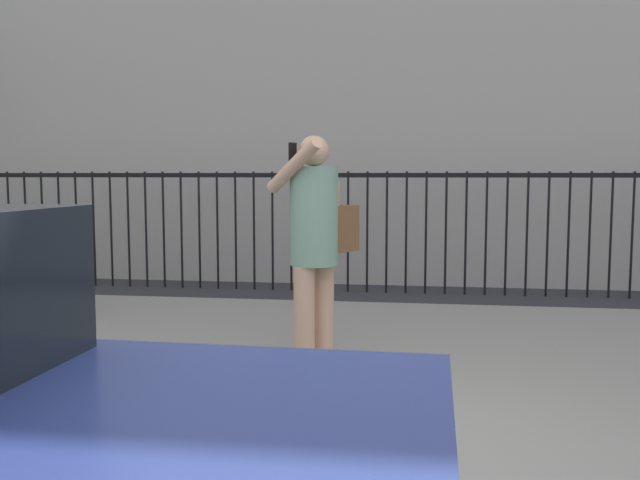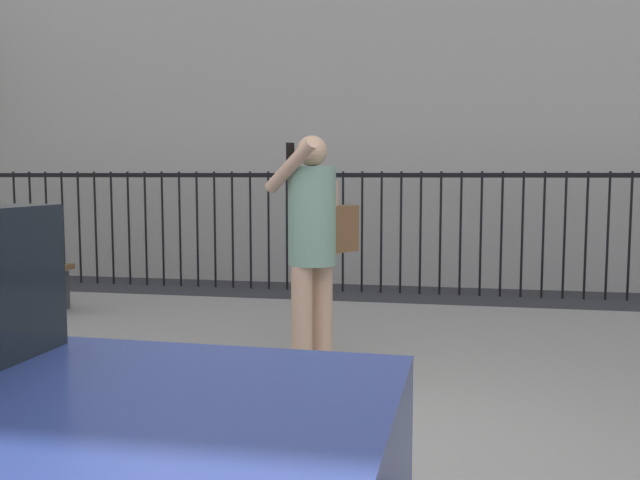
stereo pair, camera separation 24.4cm
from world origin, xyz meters
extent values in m
cube|color=gray|center=(0.00, 2.20, 0.07)|extent=(28.00, 4.40, 0.15)
cube|color=black|center=(0.00, 5.90, 1.55)|extent=(12.00, 0.04, 0.06)
cylinder|color=black|center=(-5.23, 5.90, 0.80)|extent=(0.03, 0.03, 1.60)
cylinder|color=black|center=(-4.98, 5.90, 0.80)|extent=(0.03, 0.03, 1.60)
cylinder|color=black|center=(-4.72, 5.90, 0.80)|extent=(0.03, 0.03, 1.60)
cylinder|color=black|center=(-4.47, 5.90, 0.80)|extent=(0.03, 0.03, 1.60)
cylinder|color=black|center=(-4.21, 5.90, 0.80)|extent=(0.03, 0.03, 1.60)
cylinder|color=black|center=(-3.96, 5.90, 0.80)|extent=(0.03, 0.03, 1.60)
cylinder|color=black|center=(-3.70, 5.90, 0.80)|extent=(0.03, 0.03, 1.60)
cylinder|color=black|center=(-3.45, 5.90, 0.80)|extent=(0.03, 0.03, 1.60)
cylinder|color=black|center=(-3.19, 5.90, 0.80)|extent=(0.03, 0.03, 1.60)
cylinder|color=black|center=(-2.94, 5.90, 0.80)|extent=(0.03, 0.03, 1.60)
cylinder|color=black|center=(-2.68, 5.90, 0.80)|extent=(0.03, 0.03, 1.60)
cylinder|color=black|center=(-2.43, 5.90, 0.80)|extent=(0.03, 0.03, 1.60)
cylinder|color=black|center=(-2.17, 5.90, 0.80)|extent=(0.03, 0.03, 1.60)
cylinder|color=black|center=(-1.91, 5.90, 0.80)|extent=(0.03, 0.03, 1.60)
cylinder|color=black|center=(-1.66, 5.90, 0.80)|extent=(0.03, 0.03, 1.60)
cylinder|color=black|center=(-1.40, 5.90, 0.80)|extent=(0.03, 0.03, 1.60)
cylinder|color=black|center=(-1.15, 5.90, 0.80)|extent=(0.03, 0.03, 1.60)
cylinder|color=black|center=(-0.89, 5.90, 0.80)|extent=(0.03, 0.03, 1.60)
cylinder|color=black|center=(-0.64, 5.90, 0.80)|extent=(0.03, 0.03, 1.60)
cylinder|color=black|center=(-0.38, 5.90, 0.80)|extent=(0.03, 0.03, 1.60)
cylinder|color=black|center=(-0.13, 5.90, 0.80)|extent=(0.03, 0.03, 1.60)
cylinder|color=black|center=(0.13, 5.90, 0.80)|extent=(0.03, 0.03, 1.60)
cylinder|color=black|center=(0.38, 5.90, 0.80)|extent=(0.03, 0.03, 1.60)
cylinder|color=black|center=(0.64, 5.90, 0.80)|extent=(0.03, 0.03, 1.60)
cylinder|color=black|center=(0.89, 5.90, 0.80)|extent=(0.03, 0.03, 1.60)
cylinder|color=black|center=(1.15, 5.90, 0.80)|extent=(0.03, 0.03, 1.60)
cylinder|color=black|center=(1.40, 5.90, 0.80)|extent=(0.03, 0.03, 1.60)
cylinder|color=black|center=(1.66, 5.90, 0.80)|extent=(0.03, 0.03, 1.60)
cylinder|color=black|center=(1.91, 5.90, 0.80)|extent=(0.03, 0.03, 1.60)
cylinder|color=black|center=(2.17, 5.90, 0.80)|extent=(0.03, 0.03, 1.60)
cylinder|color=black|center=(2.43, 5.90, 0.80)|extent=(0.03, 0.03, 1.60)
cylinder|color=black|center=(2.68, 5.90, 0.80)|extent=(0.03, 0.03, 1.60)
cylinder|color=black|center=(2.94, 5.90, 0.80)|extent=(0.03, 0.03, 1.60)
cylinder|color=black|center=(3.19, 5.90, 0.80)|extent=(0.03, 0.03, 1.60)
cylinder|color=tan|center=(-0.26, 1.64, 0.53)|extent=(0.15, 0.15, 0.77)
cylinder|color=tan|center=(-0.15, 1.81, 0.53)|extent=(0.15, 0.15, 0.77)
cylinder|color=gray|center=(-0.20, 1.73, 1.27)|extent=(0.47, 0.47, 0.70)
sphere|color=tan|center=(-0.20, 1.73, 1.72)|extent=(0.22, 0.22, 0.22)
cylinder|color=tan|center=(-0.32, 1.56, 1.62)|extent=(0.45, 0.36, 0.38)
cylinder|color=tan|center=(-0.09, 1.89, 1.24)|extent=(0.09, 0.09, 0.53)
cube|color=black|center=(-0.34, 1.64, 1.70)|extent=(0.05, 0.06, 0.15)
cube|color=brown|center=(-0.05, 1.94, 1.16)|extent=(0.29, 0.32, 0.34)
cube|color=#333338|center=(-3.21, 3.25, 0.35)|extent=(0.08, 0.41, 0.40)
camera|label=1|loc=(0.52, -3.02, 1.56)|focal=38.14mm
camera|label=2|loc=(0.76, -2.98, 1.56)|focal=38.14mm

